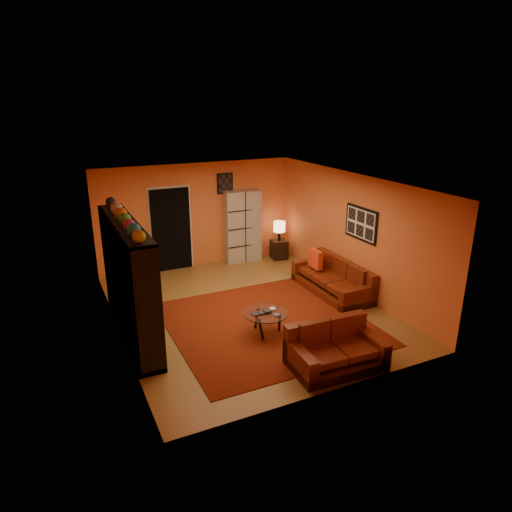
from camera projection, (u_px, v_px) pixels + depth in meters
name	position (u px, v px, depth m)	size (l,w,h in m)	color
floor	(247.00, 310.00, 9.26)	(6.00, 6.00, 0.00)	brown
ceiling	(246.00, 182.00, 8.41)	(6.00, 6.00, 0.00)	white
wall_back	(197.00, 215.00, 11.39)	(6.00, 6.00, 0.00)	orange
wall_front	(337.00, 311.00, 6.27)	(6.00, 6.00, 0.00)	orange
wall_left	(114.00, 269.00, 7.82)	(6.00, 6.00, 0.00)	orange
wall_right	(352.00, 234.00, 9.85)	(6.00, 6.00, 0.00)	orange
rug	(267.00, 323.00, 8.70)	(3.60, 3.60, 0.01)	#561609
doorway	(171.00, 230.00, 11.17)	(0.95, 0.10, 2.04)	black
wall_art_right	(361.00, 224.00, 9.48)	(0.03, 1.00, 0.70)	black
wall_art_back	(225.00, 183.00, 11.44)	(0.42, 0.03, 0.52)	black
entertainment_unit	(129.00, 280.00, 7.99)	(0.45, 3.00, 2.10)	black
tv	(133.00, 283.00, 7.96)	(0.13, 0.99, 0.57)	black
sofa	(335.00, 279.00, 10.05)	(0.86, 2.08, 0.85)	#52180B
loveseat	(334.00, 349.00, 7.27)	(1.51, 0.95, 0.85)	#52180B
throw_pillow	(315.00, 259.00, 10.31)	(0.12, 0.42, 0.42)	#F63E1B
coffee_table	(266.00, 315.00, 8.21)	(0.82, 0.82, 0.41)	silver
storage_cabinet	(242.00, 226.00, 11.80)	(0.93, 0.41, 1.86)	#B6AFA8
bowl_chair	(136.00, 288.00, 9.57)	(0.65, 0.65, 0.54)	black
side_table	(279.00, 249.00, 12.17)	(0.40, 0.40, 0.50)	black
table_lamp	(279.00, 227.00, 11.97)	(0.31, 0.31, 0.51)	black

